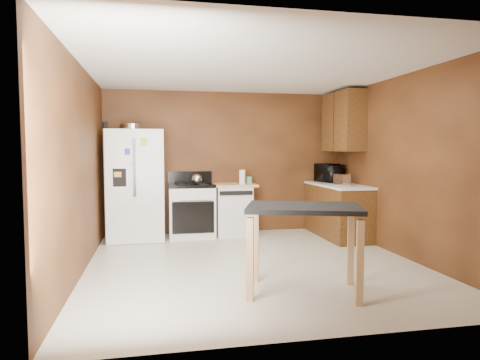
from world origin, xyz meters
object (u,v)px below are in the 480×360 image
object	(u,v)px
toaster	(342,180)
gas_range	(191,210)
roasting_pan	(132,127)
green_canister	(249,180)
pen_cup	(105,125)
paper_towel	(242,177)
dishwasher	(233,209)
refrigerator	(136,185)
kettle	(197,179)
island	(304,220)
microwave	(329,174)

from	to	relation	value
toaster	gas_range	size ratio (longest dim) A/B	0.23
roasting_pan	green_canister	size ratio (longest dim) A/B	3.19
green_canister	pen_cup	bearing A→B (deg)	-173.90
paper_towel	gas_range	xyz separation A→B (m)	(-0.87, 0.05, -0.55)
dishwasher	gas_range	bearing A→B (deg)	-178.06
green_canister	refrigerator	bearing A→B (deg)	-176.13
gas_range	dishwasher	world-z (taller)	gas_range
dishwasher	kettle	bearing A→B (deg)	-165.36
island	paper_towel	bearing A→B (deg)	90.39
pen_cup	green_canister	bearing A→B (deg)	6.10
green_canister	kettle	bearing A→B (deg)	-167.25
kettle	dishwasher	distance (m)	0.85
microwave	green_canister	bearing A→B (deg)	73.71
pen_cup	paper_towel	bearing A→B (deg)	3.33
roasting_pan	paper_towel	size ratio (longest dim) A/B	1.55
roasting_pan	microwave	world-z (taller)	roasting_pan
toaster	microwave	xyz separation A→B (m)	(0.08, 0.73, 0.06)
dishwasher	green_canister	bearing A→B (deg)	8.62
paper_towel	microwave	size ratio (longest dim) A/B	0.45
kettle	paper_towel	world-z (taller)	paper_towel
roasting_pan	island	world-z (taller)	roasting_pan
paper_towel	gas_range	world-z (taller)	paper_towel
green_canister	toaster	distance (m)	1.60
green_canister	island	size ratio (longest dim) A/B	0.09
roasting_pan	island	bearing A→B (deg)	-58.63
roasting_pan	dishwasher	distance (m)	2.18
paper_towel	refrigerator	size ratio (longest dim) A/B	0.13
dishwasher	refrigerator	bearing A→B (deg)	-177.02
refrigerator	island	size ratio (longest dim) A/B	1.36
microwave	toaster	bearing A→B (deg)	161.62
roasting_pan	green_canister	distance (m)	2.17
island	kettle	bearing A→B (deg)	105.36
paper_towel	microwave	xyz separation A→B (m)	(1.59, 0.01, 0.04)
kettle	roasting_pan	bearing A→B (deg)	175.86
roasting_pan	kettle	distance (m)	1.35
toaster	pen_cup	bearing A→B (deg)	159.68
gas_range	green_canister	bearing A→B (deg)	3.92
pen_cup	gas_range	world-z (taller)	pen_cup
pen_cup	toaster	size ratio (longest dim) A/B	0.47
roasting_pan	green_canister	bearing A→B (deg)	3.99
refrigerator	paper_towel	bearing A→B (deg)	0.19
kettle	island	size ratio (longest dim) A/B	0.13
gas_range	kettle	bearing A→B (deg)	-60.72
paper_towel	island	xyz separation A→B (m)	(0.02, -3.04, -0.25)
green_canister	toaster	bearing A→B (deg)	-31.83
microwave	refrigerator	size ratio (longest dim) A/B	0.30
dishwasher	microwave	bearing A→B (deg)	-2.23
paper_towel	refrigerator	xyz separation A→B (m)	(-1.78, -0.01, -0.11)
microwave	island	size ratio (longest dim) A/B	0.40
kettle	microwave	xyz separation A→B (m)	(2.38, 0.10, 0.06)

